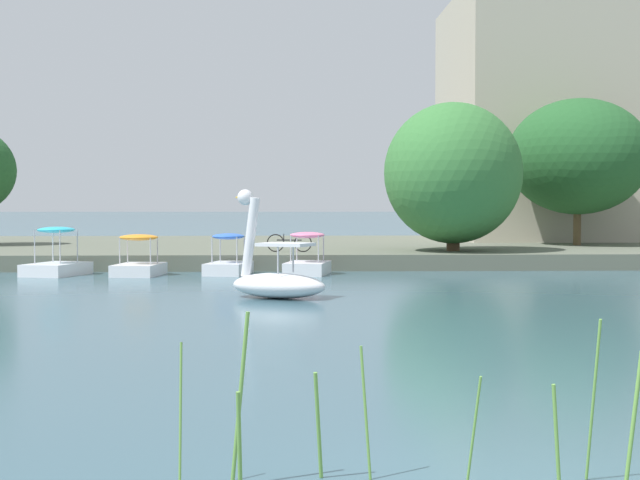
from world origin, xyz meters
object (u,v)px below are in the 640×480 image
pedal_boat_cyan (56,261)px  pedal_boat_orange (139,263)px  swan_boat (276,278)px  tree_willow_overhanging (453,173)px  pedal_boat_blue (228,262)px  pedal_boat_pink (307,261)px  bicycle_parked (289,243)px  tree_broadleaf_left (578,157)px

pedal_boat_cyan → pedal_boat_orange: bearing=-4.5°
pedal_boat_cyan → swan_boat: bearing=-47.3°
swan_boat → tree_willow_overhanging: size_ratio=0.36×
pedal_boat_blue → pedal_boat_cyan: size_ratio=0.88×
pedal_boat_pink → pedal_boat_orange: 5.44m
bicycle_parked → pedal_boat_orange: bearing=-142.2°
pedal_boat_blue → tree_broadleaf_left: tree_broadleaf_left is taller
pedal_boat_orange → pedal_boat_cyan: (-2.68, 0.21, 0.05)m
pedal_boat_cyan → tree_willow_overhanging: 14.57m
tree_broadleaf_left → tree_willow_overhanging: size_ratio=1.09×
pedal_boat_cyan → tree_willow_overhanging: bearing=16.7°
pedal_boat_pink → tree_willow_overhanging: size_ratio=0.29×
pedal_boat_orange → bicycle_parked: 6.18m
pedal_boat_pink → pedal_boat_cyan: pedal_boat_cyan is taller
tree_willow_overhanging → bicycle_parked: tree_willow_overhanging is taller
pedal_boat_blue → tree_willow_overhanging: tree_willow_overhanging is taller
pedal_boat_orange → pedal_boat_pink: bearing=2.0°
tree_willow_overhanging → tree_broadleaf_left: bearing=37.4°
pedal_boat_pink → tree_willow_overhanging: tree_willow_overhanging is taller
pedal_boat_orange → tree_broadleaf_left: (17.17, 9.03, 3.93)m
swan_boat → pedal_boat_orange: (-4.46, 7.52, -0.09)m
pedal_boat_pink → pedal_boat_cyan: bearing=179.9°
tree_broadleaf_left → bicycle_parked: 13.81m
swan_boat → pedal_boat_pink: 7.77m
swan_boat → tree_broadleaf_left: size_ratio=0.33×
swan_boat → pedal_boat_cyan: size_ratio=1.05×
pedal_boat_blue → tree_willow_overhanging: size_ratio=0.30×
pedal_boat_cyan → pedal_boat_blue: bearing=1.2°
pedal_boat_orange → tree_broadleaf_left: 19.79m
pedal_boat_blue → tree_willow_overhanging: 9.54m
pedal_boat_blue → tree_broadleaf_left: (14.31, 8.70, 3.91)m
swan_boat → pedal_boat_cyan: (-7.14, 7.73, -0.04)m
pedal_boat_blue → tree_broadleaf_left: size_ratio=0.27×
bicycle_parked → tree_broadleaf_left: bearing=23.2°
pedal_boat_cyan → bicycle_parked: 8.35m
pedal_boat_cyan → pedal_boat_pink: bearing=-0.1°
swan_boat → tree_willow_overhanging: tree_willow_overhanging is taller
tree_willow_overhanging → pedal_boat_orange: bearing=-158.6°
pedal_boat_orange → tree_willow_overhanging: (10.98, 4.31, 3.05)m
pedal_boat_orange → tree_broadleaf_left: size_ratio=0.28×
tree_broadleaf_left → pedal_boat_orange: bearing=-152.2°
tree_broadleaf_left → bicycle_parked: bearing=-156.8°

